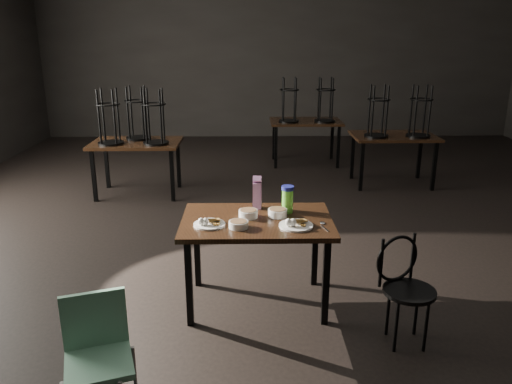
{
  "coord_description": "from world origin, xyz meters",
  "views": [
    {
      "loc": [
        -0.69,
        -4.83,
        2.16
      ],
      "look_at": [
        -0.62,
        -0.72,
        0.85
      ],
      "focal_mm": 35.0,
      "sensor_mm": 36.0,
      "label": 1
    }
  ],
  "objects_px": {
    "water_bottle": "(287,199)",
    "juice_carton": "(257,193)",
    "main_table": "(257,228)",
    "bentwood_chair": "(404,282)",
    "school_chair": "(98,350)"
  },
  "relations": [
    {
      "from": "bentwood_chair",
      "to": "main_table",
      "type": "bearing_deg",
      "value": 130.74
    },
    {
      "from": "main_table",
      "to": "bentwood_chair",
      "type": "bearing_deg",
      "value": -26.78
    },
    {
      "from": "main_table",
      "to": "bentwood_chair",
      "type": "height_order",
      "value": "bentwood_chair"
    },
    {
      "from": "main_table",
      "to": "bentwood_chair",
      "type": "distance_m",
      "value": 1.19
    },
    {
      "from": "bentwood_chair",
      "to": "school_chair",
      "type": "height_order",
      "value": "bentwood_chair"
    },
    {
      "from": "water_bottle",
      "to": "juice_carton",
      "type": "bearing_deg",
      "value": 155.92
    },
    {
      "from": "school_chair",
      "to": "water_bottle",
      "type": "bearing_deg",
      "value": 32.99
    },
    {
      "from": "juice_carton",
      "to": "bentwood_chair",
      "type": "bearing_deg",
      "value": -37.46
    },
    {
      "from": "water_bottle",
      "to": "main_table",
      "type": "bearing_deg",
      "value": -148.24
    },
    {
      "from": "juice_carton",
      "to": "school_chair",
      "type": "height_order",
      "value": "juice_carton"
    },
    {
      "from": "bentwood_chair",
      "to": "juice_carton",
      "type": "bearing_deg",
      "value": 120.06
    },
    {
      "from": "main_table",
      "to": "juice_carton",
      "type": "distance_m",
      "value": 0.34
    },
    {
      "from": "water_bottle",
      "to": "bentwood_chair",
      "type": "xyz_separation_m",
      "value": [
        0.79,
        -0.69,
        -0.4
      ]
    },
    {
      "from": "juice_carton",
      "to": "bentwood_chair",
      "type": "xyz_separation_m",
      "value": [
        1.04,
        -0.8,
        -0.41
      ]
    },
    {
      "from": "main_table",
      "to": "water_bottle",
      "type": "bearing_deg",
      "value": 31.76
    }
  ]
}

